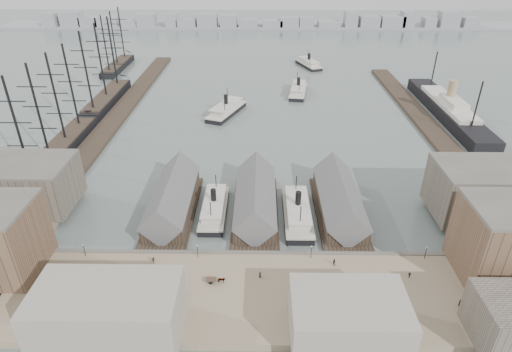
{
  "coord_description": "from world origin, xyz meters",
  "views": [
    {
      "loc": [
        1.57,
        -95.42,
        76.24
      ],
      "look_at": [
        0.0,
        30.0,
        6.0
      ],
      "focal_mm": 30.0,
      "sensor_mm": 36.0,
      "label": 1
    }
  ],
  "objects_px": {
    "ferry_docked_west": "(214,207)",
    "horse_cart_right": "(363,293)",
    "horse_cart_left": "(120,285)",
    "tram": "(487,275)",
    "horse_cart_center": "(218,280)",
    "ocean_steamer": "(448,109)"
  },
  "relations": [
    {
      "from": "ferry_docked_west",
      "to": "tram",
      "type": "xyz_separation_m",
      "value": [
        70.38,
        -31.9,
        1.6
      ]
    },
    {
      "from": "ferry_docked_west",
      "to": "horse_cart_left",
      "type": "relative_size",
      "value": 5.42
    },
    {
      "from": "ocean_steamer",
      "to": "tram",
      "type": "xyz_separation_m",
      "value": [
        -34.62,
        -117.05,
        -0.04
      ]
    },
    {
      "from": "ocean_steamer",
      "to": "horse_cart_right",
      "type": "height_order",
      "value": "ocean_steamer"
    },
    {
      "from": "ferry_docked_west",
      "to": "horse_cart_center",
      "type": "relative_size",
      "value": 5.21
    },
    {
      "from": "ocean_steamer",
      "to": "horse_cart_left",
      "type": "distance_m",
      "value": 173.15
    },
    {
      "from": "ocean_steamer",
      "to": "horse_cart_right",
      "type": "distance_m",
      "value": 139.17
    },
    {
      "from": "ferry_docked_west",
      "to": "horse_cart_right",
      "type": "bearing_deg",
      "value": -43.77
    },
    {
      "from": "tram",
      "to": "horse_cart_right",
      "type": "bearing_deg",
      "value": -167.16
    },
    {
      "from": "tram",
      "to": "horse_cart_center",
      "type": "xyz_separation_m",
      "value": [
        -66.03,
        -1.51,
        -0.92
      ]
    },
    {
      "from": "horse_cart_center",
      "to": "ocean_steamer",
      "type": "bearing_deg",
      "value": -43.11
    },
    {
      "from": "ocean_steamer",
      "to": "tram",
      "type": "distance_m",
      "value": 122.07
    },
    {
      "from": "tram",
      "to": "horse_cart_left",
      "type": "bearing_deg",
      "value": -174.69
    },
    {
      "from": "ferry_docked_west",
      "to": "horse_cart_right",
      "type": "xyz_separation_m",
      "value": [
        38.99,
        -37.36,
        0.66
      ]
    },
    {
      "from": "ferry_docked_west",
      "to": "horse_cart_center",
      "type": "height_order",
      "value": "ferry_docked_west"
    },
    {
      "from": "ferry_docked_west",
      "to": "horse_cart_center",
      "type": "xyz_separation_m",
      "value": [
        4.35,
        -33.41,
        0.68
      ]
    },
    {
      "from": "ferry_docked_west",
      "to": "horse_cart_center",
      "type": "distance_m",
      "value": 33.7
    },
    {
      "from": "horse_cart_center",
      "to": "horse_cart_right",
      "type": "relative_size",
      "value": 1.02
    },
    {
      "from": "horse_cart_center",
      "to": "horse_cart_right",
      "type": "distance_m",
      "value": 34.86
    },
    {
      "from": "horse_cart_left",
      "to": "tram",
      "type": "bearing_deg",
      "value": -56.53
    },
    {
      "from": "horse_cart_left",
      "to": "horse_cart_right",
      "type": "distance_m",
      "value": 58.17
    },
    {
      "from": "tram",
      "to": "horse_cart_center",
      "type": "distance_m",
      "value": 66.06
    }
  ]
}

